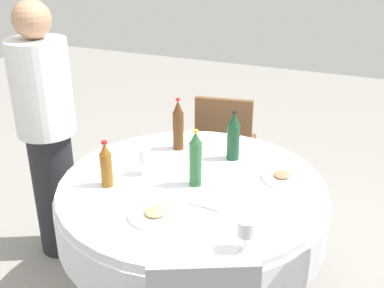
{
  "coord_description": "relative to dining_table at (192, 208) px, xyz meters",
  "views": [
    {
      "loc": [
        1.93,
        0.81,
        1.92
      ],
      "look_at": [
        0.0,
        0.0,
        0.96
      ],
      "focal_mm": 44.01,
      "sensor_mm": 36.0,
      "label": 1
    }
  ],
  "objects": [
    {
      "name": "dining_table",
      "position": [
        0.0,
        0.0,
        0.0
      ],
      "size": [
        1.39,
        1.39,
        0.74
      ],
      "color": "white",
      "rests_on": "ground_plane"
    },
    {
      "name": "bottle_brown_rear",
      "position": [
        -0.35,
        -0.23,
        0.29
      ],
      "size": [
        0.06,
        0.06,
        0.31
      ],
      "color": "#593314",
      "rests_on": "dining_table"
    },
    {
      "name": "plate_inner",
      "position": [
        0.34,
        -0.03,
        0.16
      ],
      "size": [
        0.25,
        0.25,
        0.04
      ],
      "color": "white",
      "rests_on": "dining_table"
    },
    {
      "name": "bottle_dark_green_left",
      "position": [
        -0.35,
        0.1,
        0.28
      ],
      "size": [
        0.07,
        0.07,
        0.29
      ],
      "color": "#194728",
      "rests_on": "dining_table"
    },
    {
      "name": "wine_glass_left",
      "position": [
        0.42,
        0.41,
        0.25
      ],
      "size": [
        0.08,
        0.08,
        0.14
      ],
      "color": "white",
      "rests_on": "dining_table"
    },
    {
      "name": "bottle_amber_south",
      "position": [
        0.19,
        -0.38,
        0.26
      ],
      "size": [
        0.06,
        0.06,
        0.24
      ],
      "color": "#8C5619",
      "rests_on": "dining_table"
    },
    {
      "name": "wine_glass_north",
      "position": [
        0.01,
        -0.27,
        0.25
      ],
      "size": [
        0.06,
        0.06,
        0.14
      ],
      "color": "white",
      "rests_on": "dining_table"
    },
    {
      "name": "knife_mid",
      "position": [
        -0.14,
        0.02,
        0.15
      ],
      "size": [
        0.18,
        0.04,
        0.0
      ],
      "primitive_type": "cube",
      "rotation": [
        0.0,
        0.0,
        0.15
      ],
      "color": "silver",
      "rests_on": "dining_table"
    },
    {
      "name": "knife_rear",
      "position": [
        -0.17,
        -0.23,
        0.15
      ],
      "size": [
        0.18,
        0.02,
        0.0
      ],
      "primitive_type": "cube",
      "rotation": [
        0.0,
        0.0,
        6.27
      ],
      "color": "silver",
      "rests_on": "dining_table"
    },
    {
      "name": "fork_left",
      "position": [
        -0.29,
        -0.45,
        0.15
      ],
      "size": [
        0.16,
        0.11,
        0.0
      ],
      "primitive_type": "cube",
      "rotation": [
        0.0,
        0.0,
        3.7
      ],
      "color": "silver",
      "rests_on": "dining_table"
    },
    {
      "name": "person_rear",
      "position": [
        -0.09,
        -0.97,
        0.24
      ],
      "size": [
        0.34,
        0.34,
        1.58
      ],
      "rotation": [
        0.0,
        0.0,
        3.04
      ],
      "color": "#26262B",
      "rests_on": "ground_plane"
    },
    {
      "name": "folded_napkin",
      "position": [
        0.11,
        0.15,
        0.16
      ],
      "size": [
        0.18,
        0.18,
        0.02
      ],
      "primitive_type": "cube",
      "rotation": [
        0.0,
        0.0,
        -0.1
      ],
      "color": "white",
      "rests_on": "dining_table"
    },
    {
      "name": "bottle_green_mid",
      "position": [
        0.01,
        0.02,
        0.29
      ],
      "size": [
        0.06,
        0.06,
        0.3
      ],
      "color": "#2D6B38",
      "rests_on": "dining_table"
    },
    {
      "name": "chair_east",
      "position": [
        -1.04,
        -0.18,
        -0.07
      ],
      "size": [
        0.46,
        0.46,
        0.87
      ],
      "rotation": [
        0.0,
        0.0,
        1.74
      ],
      "color": "brown",
      "rests_on": "ground_plane"
    },
    {
      "name": "plate_near",
      "position": [
        -0.22,
        0.41,
        0.16
      ],
      "size": [
        0.21,
        0.21,
        0.04
      ],
      "color": "white",
      "rests_on": "dining_table"
    }
  ]
}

